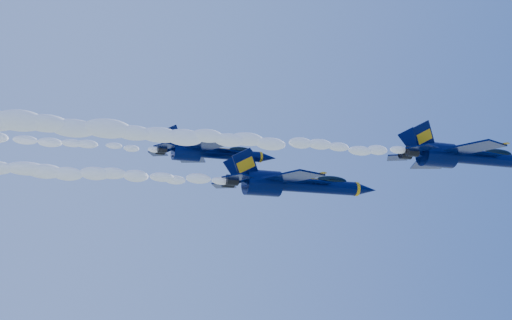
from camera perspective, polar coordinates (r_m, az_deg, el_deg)
name	(u,v)px	position (r m, az deg, el deg)	size (l,w,h in m)	color
jet_lead	(464,156)	(81.02, 16.32, 0.29)	(17.55, 14.40, 6.52)	#000731
smoke_trail_jet_lead	(163,134)	(67.10, -7.45, 2.09)	(51.96, 2.38, 2.14)	white
jet_second	(293,184)	(84.11, 2.98, -1.94)	(19.56, 16.05, 7.27)	#000731
jet_third	(210,153)	(85.44, -3.68, 0.60)	(14.99, 12.29, 5.57)	#000731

